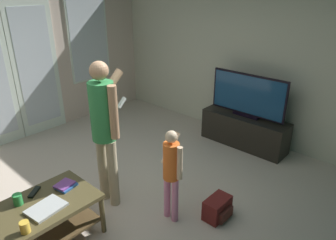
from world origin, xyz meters
TOP-DOWN VIEW (x-y plane):
  - ground_plane at (0.00, 0.00)m, footprint 5.49×5.20m
  - wall_back_with_doors at (0.07, 2.56)m, footprint 5.49×0.09m
  - wall_right_plain at (2.72, 0.00)m, footprint 0.06×5.20m
  - coffee_table at (-0.74, 0.09)m, footprint 1.02×0.64m
  - tv_stand at (2.37, -0.30)m, footprint 0.40×1.33m
  - flat_screen_tv at (2.37, -0.30)m, footprint 0.08×1.18m
  - person_adult at (0.11, 0.16)m, footprint 0.60×0.46m
  - person_child at (0.36, -0.57)m, footprint 0.37×0.28m
  - backpack at (0.70, -0.94)m, footprint 0.31×0.23m
  - laptop_closed at (-0.73, -0.01)m, footprint 0.35×0.28m
  - cup_near_edge at (-0.98, -0.15)m, footprint 0.08×0.08m
  - cup_by_laptop at (-0.86, 0.24)m, footprint 0.08×0.08m
  - tv_remote_black at (-0.68, 0.30)m, footprint 0.17×0.14m
  - book_stack at (-0.43, 0.16)m, footprint 0.22×0.19m

SIDE VIEW (x-z plane):
  - ground_plane at x=0.00m, z-range -0.02..0.00m
  - backpack at x=0.70m, z-range 0.00..0.23m
  - tv_stand at x=2.37m, z-range 0.00..0.49m
  - coffee_table at x=-0.74m, z-range 0.11..0.57m
  - tv_remote_black at x=-0.68m, z-range 0.46..0.48m
  - laptop_closed at x=-0.73m, z-range 0.46..0.49m
  - book_stack at x=-0.43m, z-range 0.46..0.50m
  - cup_near_edge at x=-0.98m, z-range 0.46..0.57m
  - cup_by_laptop at x=-0.86m, z-range 0.46..0.57m
  - person_child at x=0.36m, z-range 0.10..1.15m
  - flat_screen_tv at x=2.37m, z-range 0.49..1.15m
  - person_adult at x=0.11m, z-range 0.16..1.82m
  - wall_back_with_doors at x=0.07m, z-range -0.04..2.66m
  - wall_right_plain at x=2.72m, z-range 0.00..2.67m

